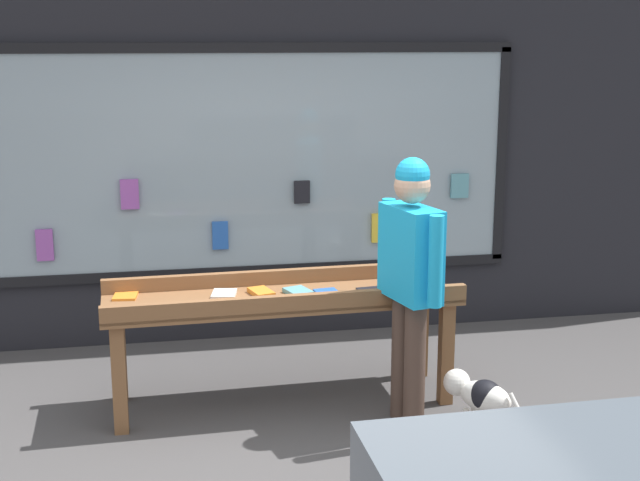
% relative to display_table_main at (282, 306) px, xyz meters
% --- Properties ---
extents(ground_plane, '(40.00, 40.00, 0.00)m').
position_rel_display_table_main_xyz_m(ground_plane, '(-0.00, -0.89, -0.69)').
color(ground_plane, '#474444').
extents(shopfront_facade, '(8.90, 0.29, 3.23)m').
position_rel_display_table_main_xyz_m(shopfront_facade, '(-0.09, 1.50, 0.91)').
color(shopfront_facade, black).
rests_on(shopfront_facade, ground_plane).
extents(display_table_main, '(2.41, 0.76, 0.86)m').
position_rel_display_table_main_xyz_m(display_table_main, '(0.00, 0.00, 0.00)').
color(display_table_main, brown).
rests_on(display_table_main, ground_plane).
extents(person_browsing, '(0.33, 0.67, 1.76)m').
position_rel_display_table_main_xyz_m(person_browsing, '(0.76, -0.47, 0.35)').
color(person_browsing, '#4C382D').
rests_on(person_browsing, ground_plane).
extents(small_dog, '(0.40, 0.49, 0.37)m').
position_rel_display_table_main_xyz_m(small_dog, '(1.17, -0.72, -0.44)').
color(small_dog, white).
rests_on(small_dog, ground_plane).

